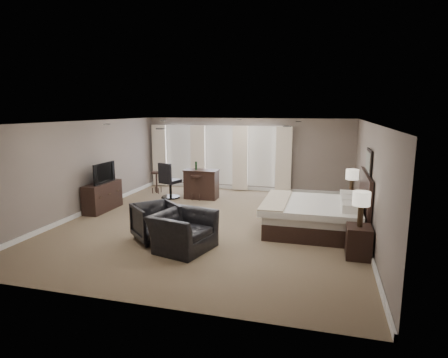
% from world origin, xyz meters
% --- Properties ---
extents(room, '(7.60, 8.60, 2.64)m').
position_xyz_m(room, '(0.00, 0.00, 1.30)').
color(room, brown).
rests_on(room, ground).
extents(window_bay, '(5.25, 0.20, 2.30)m').
position_xyz_m(window_bay, '(-1.00, 4.11, 1.20)').
color(window_bay, silver).
rests_on(window_bay, room).
extents(bed, '(2.30, 2.20, 1.47)m').
position_xyz_m(bed, '(2.58, 0.03, 0.73)').
color(bed, silver).
rests_on(bed, ground).
extents(nightstand_near, '(0.48, 0.58, 0.64)m').
position_xyz_m(nightstand_near, '(3.47, -1.42, 0.32)').
color(nightstand_near, black).
rests_on(nightstand_near, ground).
extents(nightstand_far, '(0.47, 0.58, 0.63)m').
position_xyz_m(nightstand_far, '(3.47, 1.48, 0.32)').
color(nightstand_far, black).
rests_on(nightstand_far, ground).
extents(lamp_near, '(0.34, 0.34, 0.70)m').
position_xyz_m(lamp_near, '(3.47, -1.42, 0.99)').
color(lamp_near, beige).
rests_on(lamp_near, nightstand_near).
extents(lamp_far, '(0.34, 0.34, 0.70)m').
position_xyz_m(lamp_far, '(3.47, 1.48, 0.98)').
color(lamp_far, beige).
rests_on(lamp_far, nightstand_far).
extents(wall_art, '(0.04, 0.96, 0.56)m').
position_xyz_m(wall_art, '(3.70, 0.03, 1.75)').
color(wall_art, slate).
rests_on(wall_art, room).
extents(dresser, '(0.46, 1.41, 0.82)m').
position_xyz_m(dresser, '(-3.45, 0.35, 0.41)').
color(dresser, black).
rests_on(dresser, ground).
extents(tv, '(0.59, 1.02, 0.13)m').
position_xyz_m(tv, '(-3.45, 0.35, 0.89)').
color(tv, black).
rests_on(tv, dresser).
extents(armchair_near, '(1.08, 1.38, 1.07)m').
position_xyz_m(armchair_near, '(-0.05, -1.94, 0.53)').
color(armchair_near, black).
rests_on(armchair_near, ground).
extents(armchair_far, '(1.23, 1.23, 0.93)m').
position_xyz_m(armchair_far, '(-0.85, -1.56, 0.46)').
color(armchair_far, black).
rests_on(armchair_far, ground).
extents(bar_counter, '(1.11, 0.58, 0.97)m').
position_xyz_m(bar_counter, '(-1.15, 2.51, 0.48)').
color(bar_counter, black).
rests_on(bar_counter, ground).
extents(bar_stool_left, '(0.40, 0.40, 0.76)m').
position_xyz_m(bar_stool_left, '(-2.94, 2.88, 0.38)').
color(bar_stool_left, black).
rests_on(bar_stool_left, ground).
extents(bar_stool_right, '(0.51, 0.51, 0.82)m').
position_xyz_m(bar_stool_right, '(-1.24, 2.29, 0.41)').
color(bar_stool_right, black).
rests_on(bar_stool_right, ground).
extents(desk_chair, '(0.78, 0.78, 1.20)m').
position_xyz_m(desk_chair, '(-2.17, 2.31, 0.60)').
color(desk_chair, black).
rests_on(desk_chair, ground).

